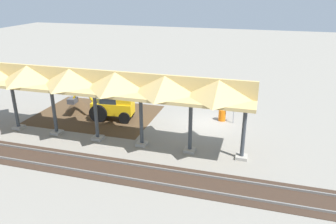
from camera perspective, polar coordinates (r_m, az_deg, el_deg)
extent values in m
plane|color=gray|center=(25.28, 7.09, -1.96)|extent=(120.00, 120.00, 0.00)
cube|color=#4C3823|center=(27.37, -12.41, -0.46)|extent=(9.58, 7.00, 0.01)
cube|color=#9E998E|center=(20.61, 12.67, -7.66)|extent=(0.70, 0.70, 0.20)
cylinder|color=#383D42|center=(19.86, 13.06, -3.35)|extent=(0.24, 0.24, 3.60)
cube|color=#9E998E|center=(20.95, 3.80, -6.64)|extent=(0.70, 0.70, 0.20)
cylinder|color=#383D42|center=(20.22, 3.91, -2.37)|extent=(0.24, 0.24, 3.60)
cube|color=#9E998E|center=(21.78, -4.55, -5.53)|extent=(0.70, 0.70, 0.20)
cylinder|color=#383D42|center=(21.07, -4.69, -1.39)|extent=(0.24, 0.24, 3.60)
cube|color=#9E998E|center=(23.03, -12.12, -4.42)|extent=(0.70, 0.70, 0.20)
cylinder|color=#383D42|center=(22.36, -12.45, -0.48)|extent=(0.24, 0.24, 3.60)
cube|color=#9E998E|center=(24.64, -18.79, -3.37)|extent=(0.70, 0.70, 0.20)
cylinder|color=#383D42|center=(24.02, -19.26, 0.33)|extent=(0.24, 0.24, 3.60)
cube|color=#9E998E|center=(26.55, -24.55, -2.43)|extent=(0.70, 0.70, 0.20)
cylinder|color=#383D42|center=(25.97, -25.11, 1.02)|extent=(0.24, 0.24, 3.60)
cube|color=tan|center=(21.75, -12.84, 4.18)|extent=(20.57, 3.20, 0.20)
cube|color=tan|center=(21.57, -12.98, 5.83)|extent=(20.57, 0.20, 1.10)
pyramid|color=tan|center=(19.09, 8.85, 4.15)|extent=(2.90, 3.20, 1.10)
pyramid|color=tan|center=(19.73, -0.50, 4.96)|extent=(2.90, 3.20, 1.10)
pyramid|color=tan|center=(20.85, -9.07, 5.58)|extent=(2.90, 3.20, 1.10)
pyramid|color=tan|center=(22.39, -16.63, 6.03)|extent=(2.90, 3.20, 1.10)
pyramid|color=tan|center=(24.26, -23.13, 6.34)|extent=(2.90, 3.20, 1.10)
cube|color=slate|center=(18.62, 3.16, -10.56)|extent=(60.00, 0.08, 0.15)
cube|color=slate|center=(17.44, 2.05, -12.95)|extent=(60.00, 0.08, 0.15)
cube|color=#38281E|center=(18.06, 2.63, -11.88)|extent=(60.00, 2.58, 0.03)
cylinder|color=gray|center=(25.30, 11.39, 0.01)|extent=(0.06, 0.06, 1.82)
cylinder|color=red|center=(25.06, 11.50, 1.54)|extent=(0.75, 0.19, 0.76)
cube|color=#EAB214|center=(25.86, -9.56, 0.75)|extent=(3.34, 1.69, 0.90)
cube|color=#1E262D|center=(25.55, -10.14, 3.19)|extent=(1.44, 1.32, 1.40)
cube|color=#EAB214|center=(25.32, -7.45, 2.11)|extent=(1.28, 1.23, 0.50)
cylinder|color=black|center=(26.89, -11.00, 0.84)|extent=(1.43, 0.47, 1.40)
cylinder|color=black|center=(25.64, -12.05, -0.26)|extent=(1.43, 0.47, 1.40)
cylinder|color=black|center=(26.31, -6.80, 0.05)|extent=(0.93, 0.41, 0.90)
cylinder|color=black|center=(25.15, -7.59, -1.00)|extent=(0.93, 0.41, 0.90)
cylinder|color=#EAB214|center=(26.22, -13.99, 3.25)|extent=(1.08, 0.31, 1.41)
cylinder|color=#EAB214|center=(26.56, -15.67, 3.27)|extent=(0.93, 0.27, 1.43)
cube|color=#47474C|center=(26.92, -16.29, 1.94)|extent=(0.69, 0.87, 0.40)
cone|color=#4C3823|center=(28.61, -15.14, 0.23)|extent=(4.75, 4.75, 2.37)
cylinder|color=orange|center=(25.78, 9.40, -0.54)|extent=(0.56, 0.56, 0.90)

